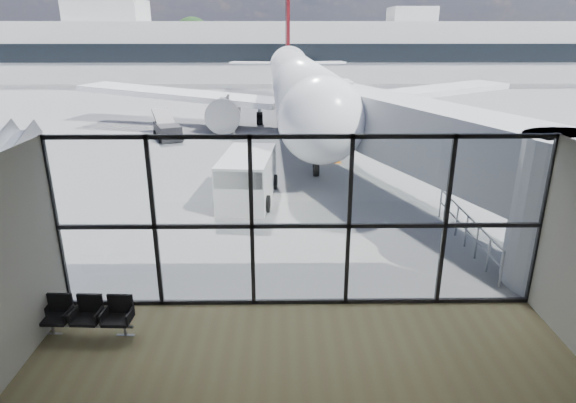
{
  "coord_description": "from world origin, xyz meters",
  "views": [
    {
      "loc": [
        -0.44,
        -11.01,
        6.74
      ],
      "look_at": [
        -0.27,
        3.0,
        1.78
      ],
      "focal_mm": 30.0,
      "sensor_mm": 36.0,
      "label": 1
    }
  ],
  "objects_px": {
    "service_van": "(247,177)",
    "mobile_stairs": "(8,172)",
    "seating_row": "(89,313)",
    "airliner": "(297,82)",
    "belt_loader": "(167,130)"
  },
  "relations": [
    {
      "from": "seating_row",
      "to": "service_van",
      "type": "xyz_separation_m",
      "value": [
        3.08,
        9.44,
        0.48
      ]
    },
    {
      "from": "seating_row",
      "to": "mobile_stairs",
      "type": "distance_m",
      "value": 14.72
    },
    {
      "from": "airliner",
      "to": "mobile_stairs",
      "type": "distance_m",
      "value": 21.34
    },
    {
      "from": "mobile_stairs",
      "to": "seating_row",
      "type": "bearing_deg",
      "value": -40.63
    },
    {
      "from": "service_van",
      "to": "seating_row",
      "type": "bearing_deg",
      "value": -103.03
    },
    {
      "from": "service_van",
      "to": "mobile_stairs",
      "type": "bearing_deg",
      "value": 171.86
    },
    {
      "from": "seating_row",
      "to": "belt_loader",
      "type": "xyz_separation_m",
      "value": [
        -3.04,
        21.77,
        0.07
      ]
    },
    {
      "from": "seating_row",
      "to": "airliner",
      "type": "distance_m",
      "value": 28.63
    },
    {
      "from": "seating_row",
      "to": "service_van",
      "type": "relative_size",
      "value": 0.46
    },
    {
      "from": "seating_row",
      "to": "airliner",
      "type": "bearing_deg",
      "value": 81.04
    },
    {
      "from": "belt_loader",
      "to": "mobile_stairs",
      "type": "xyz_separation_m",
      "value": [
        -5.33,
        -9.66,
        -0.07
      ]
    },
    {
      "from": "airliner",
      "to": "service_van",
      "type": "distance_m",
      "value": 18.8
    },
    {
      "from": "seating_row",
      "to": "belt_loader",
      "type": "distance_m",
      "value": 21.98
    },
    {
      "from": "airliner",
      "to": "mobile_stairs",
      "type": "bearing_deg",
      "value": -133.54
    },
    {
      "from": "airliner",
      "to": "belt_loader",
      "type": "height_order",
      "value": "airliner"
    }
  ]
}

